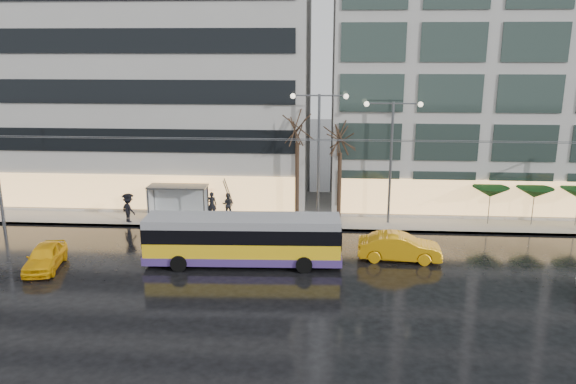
# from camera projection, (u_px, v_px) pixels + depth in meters

# --- Properties ---
(ground) EXTENTS (140.00, 140.00, 0.00)m
(ground) POSITION_uv_depth(u_px,v_px,m) (277.00, 284.00, 29.95)
(ground) COLOR black
(ground) RESTS_ON ground
(sidewalk) EXTENTS (80.00, 10.00, 0.15)m
(sidewalk) POSITION_uv_depth(u_px,v_px,m) (318.00, 209.00, 43.32)
(sidewalk) COLOR gray
(sidewalk) RESTS_ON ground
(kerb) EXTENTS (80.00, 0.10, 0.15)m
(kerb) POSITION_uv_depth(u_px,v_px,m) (317.00, 230.00, 38.54)
(kerb) COLOR slate
(kerb) RESTS_ON ground
(building_left) EXTENTS (34.00, 14.00, 22.00)m
(building_left) POSITION_uv_depth(u_px,v_px,m) (104.00, 60.00, 46.52)
(building_left) COLOR #ABA9A4
(building_left) RESTS_ON sidewalk
(building_right) EXTENTS (32.00, 14.00, 25.00)m
(building_right) POSITION_uv_depth(u_px,v_px,m) (539.00, 41.00, 43.88)
(building_right) COLOR #ABA9A4
(building_right) RESTS_ON sidewalk
(trolleybus) EXTENTS (11.31, 4.51, 5.21)m
(trolleybus) POSITION_uv_depth(u_px,v_px,m) (243.00, 241.00, 32.28)
(trolleybus) COLOR yellow
(trolleybus) RESTS_ON ground
(catenary) EXTENTS (42.24, 5.12, 7.00)m
(catenary) POSITION_uv_depth(u_px,v_px,m) (302.00, 174.00, 36.48)
(catenary) COLOR #595B60
(catenary) RESTS_ON ground
(bus_shelter) EXTENTS (4.20, 1.60, 2.51)m
(bus_shelter) POSITION_uv_depth(u_px,v_px,m) (174.00, 194.00, 40.32)
(bus_shelter) COLOR #595B60
(bus_shelter) RESTS_ON sidewalk
(street_lamp_near) EXTENTS (3.96, 0.36, 9.03)m
(street_lamp_near) POSITION_uv_depth(u_px,v_px,m) (319.00, 140.00, 38.74)
(street_lamp_near) COLOR #595B60
(street_lamp_near) RESTS_ON sidewalk
(street_lamp_far) EXTENTS (3.96, 0.36, 8.53)m
(street_lamp_far) POSITION_uv_depth(u_px,v_px,m) (392.00, 145.00, 38.49)
(street_lamp_far) COLOR #595B60
(street_lamp_far) RESTS_ON sidewalk
(tree_a) EXTENTS (3.20, 3.20, 8.40)m
(tree_a) POSITION_uv_depth(u_px,v_px,m) (297.00, 124.00, 38.75)
(tree_a) COLOR black
(tree_a) RESTS_ON sidewalk
(tree_b) EXTENTS (3.20, 3.20, 7.70)m
(tree_b) POSITION_uv_depth(u_px,v_px,m) (341.00, 134.00, 38.93)
(tree_b) COLOR black
(tree_b) RESTS_ON sidewalk
(parasol_a) EXTENTS (2.50, 2.50, 2.65)m
(parasol_a) POSITION_uv_depth(u_px,v_px,m) (490.00, 192.00, 39.05)
(parasol_a) COLOR #595B60
(parasol_a) RESTS_ON sidewalk
(parasol_b) EXTENTS (2.50, 2.50, 2.65)m
(parasol_b) POSITION_uv_depth(u_px,v_px,m) (535.00, 193.00, 38.86)
(parasol_b) COLOR #595B60
(parasol_b) RESTS_ON sidewalk
(taxi_a) EXTENTS (2.40, 4.41, 1.42)m
(taxi_a) POSITION_uv_depth(u_px,v_px,m) (45.00, 257.00, 31.81)
(taxi_a) COLOR yellow
(taxi_a) RESTS_ON ground
(taxi_b) EXTENTS (4.98, 2.03, 1.60)m
(taxi_b) POSITION_uv_depth(u_px,v_px,m) (399.00, 247.00, 33.10)
(taxi_b) COLOR orange
(taxi_b) RESTS_ON ground
(pedestrian_a) EXTENTS (1.00, 1.02, 2.19)m
(pedestrian_a) POSITION_uv_depth(u_px,v_px,m) (212.00, 199.00, 40.74)
(pedestrian_a) COLOR black
(pedestrian_a) RESTS_ON sidewalk
(pedestrian_b) EXTENTS (0.85, 0.67, 1.73)m
(pedestrian_b) POSITION_uv_depth(u_px,v_px,m) (228.00, 204.00, 41.25)
(pedestrian_b) COLOR black
(pedestrian_b) RESTS_ON sidewalk
(pedestrian_c) EXTENTS (1.41, 1.26, 2.11)m
(pedestrian_c) POSITION_uv_depth(u_px,v_px,m) (128.00, 207.00, 39.72)
(pedestrian_c) COLOR black
(pedestrian_c) RESTS_ON sidewalk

